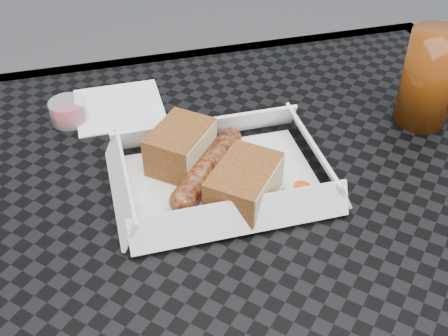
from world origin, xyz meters
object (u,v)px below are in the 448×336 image
object	(u,v)px
patio_table	(266,260)
food_tray	(222,181)
drink_glass	(429,79)
bratwurst	(208,168)

from	to	relation	value
patio_table	food_tray	world-z (taller)	food_tray
drink_glass	food_tray	bearing A→B (deg)	-169.03
patio_table	bratwurst	distance (m)	0.13
bratwurst	drink_glass	size ratio (longest dim) A/B	0.98
food_tray	bratwurst	size ratio (longest dim) A/B	1.75
patio_table	drink_glass	xyz separation A→B (m)	(0.26, 0.12, 0.14)
food_tray	bratwurst	bearing A→B (deg)	151.00
patio_table	bratwurst	size ratio (longest dim) A/B	6.35
patio_table	food_tray	xyz separation A→B (m)	(-0.04, 0.07, 0.08)
food_tray	drink_glass	distance (m)	0.30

